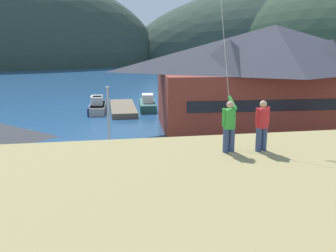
# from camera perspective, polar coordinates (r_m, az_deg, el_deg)

# --- Properties ---
(ground_plane) EXTENTS (600.00, 600.00, 0.00)m
(ground_plane) POSITION_cam_1_polar(r_m,az_deg,el_deg) (22.59, 5.66, -14.27)
(ground_plane) COLOR #66604C
(parking_lot_pad) EXTENTS (40.00, 20.00, 0.10)m
(parking_lot_pad) POSITION_cam_1_polar(r_m,az_deg,el_deg) (26.95, 2.89, -9.29)
(parking_lot_pad) COLOR slate
(parking_lot_pad) RESTS_ON ground
(bay_water) EXTENTS (360.00, 84.00, 0.03)m
(bay_water) POSITION_cam_1_polar(r_m,az_deg,el_deg) (80.11, -5.52, 6.06)
(bay_water) COLOR navy
(bay_water) RESTS_ON ground
(far_hill_east_peak) EXTENTS (91.61, 67.84, 52.26)m
(far_hill_east_peak) POSITION_cam_1_polar(r_m,az_deg,el_deg) (149.30, 21.79, 8.67)
(far_hill_east_peak) COLOR #334733
(far_hill_east_peak) RESTS_ON ground
(far_hill_center_saddle) EXTENTS (144.65, 68.57, 54.91)m
(far_hill_center_saddle) POSITION_cam_1_polar(r_m,az_deg,el_deg) (158.63, 21.44, 8.94)
(far_hill_center_saddle) COLOR #2D3D33
(far_hill_center_saddle) RESTS_ON ground
(harbor_lodge) EXTENTS (26.11, 13.16, 11.06)m
(harbor_lodge) POSITION_cam_1_polar(r_m,az_deg,el_deg) (44.71, 14.85, 7.24)
(harbor_lodge) COLOR brown
(harbor_lodge) RESTS_ON ground
(wharf_dock) EXTENTS (3.20, 10.29, 0.70)m
(wharf_dock) POSITION_cam_1_polar(r_m,az_deg,el_deg) (53.21, -6.49, 2.53)
(wharf_dock) COLOR #70604C
(wharf_dock) RESTS_ON ground
(moored_boat_wharfside) EXTENTS (2.44, 6.59, 2.16)m
(moored_boat_wharfside) POSITION_cam_1_polar(r_m,az_deg,el_deg) (53.21, -10.14, 2.81)
(moored_boat_wharfside) COLOR navy
(moored_boat_wharfside) RESTS_ON ground
(moored_boat_outer_mooring) EXTENTS (2.54, 6.65, 2.16)m
(moored_boat_outer_mooring) POSITION_cam_1_polar(r_m,az_deg,el_deg) (53.91, -2.95, 3.15)
(moored_boat_outer_mooring) COLOR #23564C
(moored_boat_outer_mooring) RESTS_ON ground
(moored_boat_inner_slip) EXTENTS (2.18, 5.84, 2.16)m
(moored_boat_inner_slip) POSITION_cam_1_polar(r_m,az_deg,el_deg) (52.67, -10.00, 2.71)
(moored_boat_inner_slip) COLOR #A8A399
(moored_boat_inner_slip) RESTS_ON ground
(parked_car_front_row_silver) EXTENTS (4.23, 2.10, 1.82)m
(parked_car_front_row_silver) POSITION_cam_1_polar(r_m,az_deg,el_deg) (26.36, 22.74, -8.55)
(parked_car_front_row_silver) COLOR #B28923
(parked_car_front_row_silver) RESTS_ON parking_lot_pad
(parked_car_mid_row_near) EXTENTS (4.25, 2.16, 1.82)m
(parked_car_mid_row_near) POSITION_cam_1_polar(r_m,az_deg,el_deg) (29.31, 10.51, -5.46)
(parked_car_mid_row_near) COLOR silver
(parked_car_mid_row_near) RESTS_ON parking_lot_pad
(parked_car_back_row_left) EXTENTS (4.20, 2.06, 1.82)m
(parked_car_back_row_left) POSITION_cam_1_polar(r_m,az_deg,el_deg) (22.42, 11.13, -11.66)
(parked_car_back_row_left) COLOR #236633
(parked_car_back_row_left) RESTS_ON parking_lot_pad
(parked_car_mid_row_center) EXTENTS (4.24, 2.13, 1.82)m
(parked_car_mid_row_center) POSITION_cam_1_polar(r_m,az_deg,el_deg) (22.37, -7.03, -11.54)
(parked_car_mid_row_center) COLOR silver
(parked_car_mid_row_center) RESTS_ON parking_lot_pad
(parked_car_back_row_right) EXTENTS (4.21, 2.08, 1.82)m
(parked_car_back_row_right) POSITION_cam_1_polar(r_m,az_deg,el_deg) (27.71, -11.40, -6.64)
(parked_car_back_row_right) COLOR #9EA3A8
(parked_car_back_row_right) RESTS_ON parking_lot_pad
(parked_car_front_row_end) EXTENTS (4.28, 2.22, 1.82)m
(parked_car_front_row_end) POSITION_cam_1_polar(r_m,az_deg,el_deg) (27.45, -0.57, -6.56)
(parked_car_front_row_end) COLOR slate
(parked_car_front_row_end) RESTS_ON parking_lot_pad
(parked_car_lone_by_shed) EXTENTS (4.33, 2.31, 1.82)m
(parked_car_lone_by_shed) POSITION_cam_1_polar(r_m,az_deg,el_deg) (32.06, 22.99, -4.67)
(parked_car_lone_by_shed) COLOR #9EA3A8
(parked_car_lone_by_shed) RESTS_ON parking_lot_pad
(parking_light_pole) EXTENTS (0.24, 0.78, 6.26)m
(parking_light_pole) POSITION_cam_1_polar(r_m,az_deg,el_deg) (30.56, -8.53, 0.66)
(parking_light_pole) COLOR #ADADB2
(parking_light_pole) RESTS_ON parking_lot_pad
(person_kite_flyer) EXTENTS (0.52, 0.69, 1.86)m
(person_kite_flyer) POSITION_cam_1_polar(r_m,az_deg,el_deg) (13.37, 8.79, 0.22)
(person_kite_flyer) COLOR #384770
(person_kite_flyer) RESTS_ON grassy_hill_foreground
(person_companion) EXTENTS (0.54, 0.40, 1.74)m
(person_companion) POSITION_cam_1_polar(r_m,az_deg,el_deg) (13.70, 13.37, 0.27)
(person_companion) COLOR #384770
(person_companion) RESTS_ON grassy_hill_foreground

